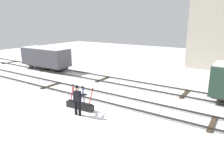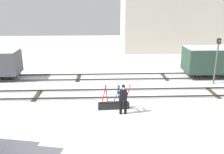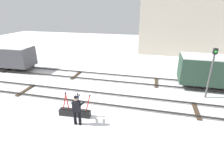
% 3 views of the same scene
% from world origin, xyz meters
% --- Properties ---
extents(ground_plane, '(60.00, 60.00, 0.00)m').
position_xyz_m(ground_plane, '(0.00, 0.00, 0.00)').
color(ground_plane, white).
extents(track_main_line, '(44.00, 1.94, 0.18)m').
position_xyz_m(track_main_line, '(0.00, 0.00, 0.11)').
color(track_main_line, '#2D2B28').
rests_on(track_main_line, ground_plane).
extents(track_siding_near, '(44.00, 1.94, 0.18)m').
position_xyz_m(track_siding_near, '(0.00, 3.73, 0.11)').
color(track_siding_near, '#2D2B28').
rests_on(track_siding_near, ground_plane).
extents(switch_lever_frame, '(1.89, 0.46, 1.45)m').
position_xyz_m(switch_lever_frame, '(-0.93, -2.12, 0.25)').
color(switch_lever_frame, black).
rests_on(switch_lever_frame, ground_plane).
extents(rail_worker, '(0.56, 0.68, 1.71)m').
position_xyz_m(rail_worker, '(-0.45, -2.80, 0.95)').
color(rail_worker, black).
rests_on(rail_worker, ground_plane).
extents(signal_post, '(0.24, 0.32, 3.40)m').
position_xyz_m(signal_post, '(6.82, 2.01, 2.12)').
color(signal_post, '#4C4C4C').
rests_on(signal_post, ground_plane).
extents(apartment_building, '(13.85, 6.91, 11.90)m').
position_xyz_m(apartment_building, '(7.87, 16.13, 5.96)').
color(apartment_building, beige).
rests_on(apartment_building, ground_plane).
extents(freight_car_near_switch, '(5.80, 2.24, 2.45)m').
position_xyz_m(freight_car_near_switch, '(8.03, 3.73, 1.40)').
color(freight_car_near_switch, '#2D2B28').
rests_on(freight_car_near_switch, ground_plane).
extents(freight_car_mid_siding, '(5.42, 2.10, 2.31)m').
position_xyz_m(freight_car_mid_siding, '(-10.78, 3.73, 1.34)').
color(freight_car_mid_siding, '#2D2B28').
rests_on(freight_car_mid_siding, ground_plane).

